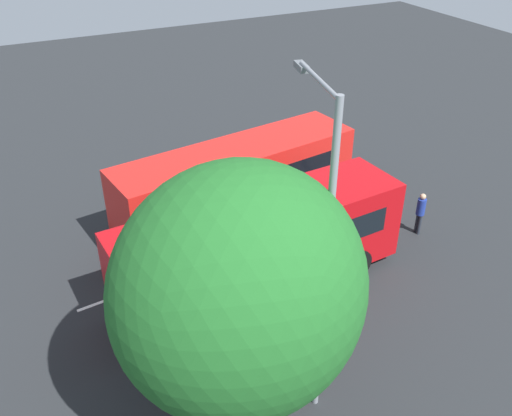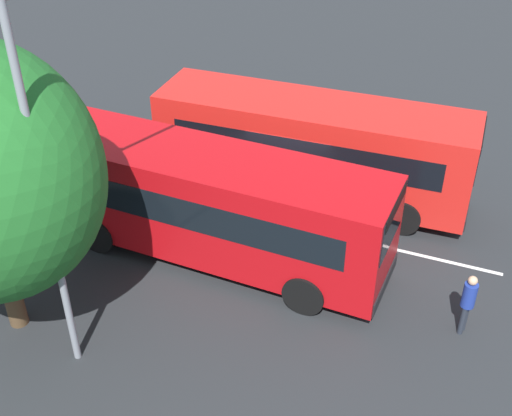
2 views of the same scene
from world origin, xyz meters
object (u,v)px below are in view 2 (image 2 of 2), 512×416
(bus_far_left, at_px, (214,203))
(street_lamp, at_px, (51,175))
(pedestrian, at_px, (468,300))
(bus_center_left, at_px, (313,146))

(bus_far_left, relative_size, street_lamp, 1.17)
(street_lamp, bearing_deg, pedestrian, -44.73)
(pedestrian, xyz_separation_m, street_lamp, (-7.44, -4.76, 3.75))
(pedestrian, relative_size, street_lamp, 0.20)
(bus_far_left, bearing_deg, pedestrian, -1.94)
(bus_center_left, bearing_deg, pedestrian, -42.29)
(bus_center_left, distance_m, pedestrian, 6.85)
(bus_far_left, height_order, pedestrian, bus_far_left)
(street_lamp, bearing_deg, bus_center_left, 0.95)
(bus_far_left, xyz_separation_m, street_lamp, (-0.77, -4.46, 3.03))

